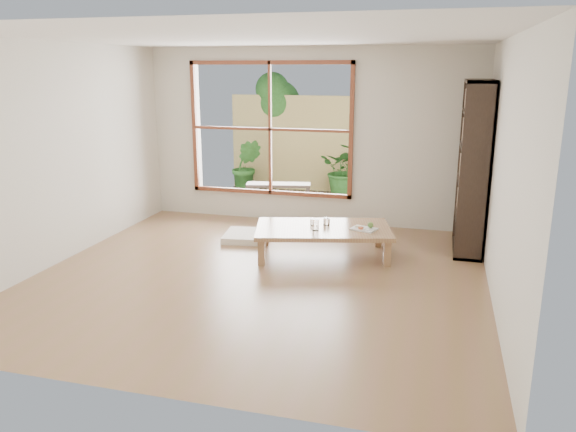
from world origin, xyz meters
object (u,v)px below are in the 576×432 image
low_table (323,231)px  food_tray (365,228)px  bookshelf (473,168)px  garden_bench (278,187)px

low_table → food_tray: (0.52, 0.03, 0.07)m
bookshelf → garden_bench: size_ratio=1.90×
low_table → food_tray: bearing=-10.3°
low_table → garden_bench: garden_bench is taller
bookshelf → food_tray: size_ratio=6.22×
bookshelf → low_table: bearing=-158.4°
low_table → bookshelf: bookshelf is taller
bookshelf → food_tray: (-1.24, -0.67, -0.69)m
food_tray → garden_bench: (-1.81, 2.42, -0.07)m
food_tray → bookshelf: bearing=46.2°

